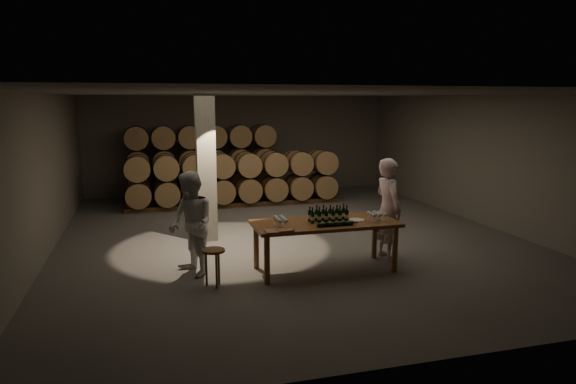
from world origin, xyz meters
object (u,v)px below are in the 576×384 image
object	(u,v)px
tasting_table	(325,228)
person_woman	(191,224)
plate	(357,220)
person_man	(388,209)
bottle_cluster	(328,215)
notebook_near	(285,230)
stool	(214,256)

from	to	relation	value
tasting_table	person_woman	world-z (taller)	person_woman
plate	person_man	bearing A→B (deg)	26.18
bottle_cluster	notebook_near	bearing A→B (deg)	-153.05
tasting_table	stool	world-z (taller)	tasting_table
bottle_cluster	notebook_near	size ratio (longest dim) A/B	2.74
person_woman	person_man	bearing A→B (deg)	69.14
person_woman	bottle_cluster	bearing A→B (deg)	61.06
tasting_table	notebook_near	bearing A→B (deg)	-152.85
tasting_table	stool	distance (m)	2.09
stool	tasting_table	bearing A→B (deg)	8.03
plate	person_woman	distance (m)	2.97
person_man	person_woman	size ratio (longest dim) A/B	1.07
tasting_table	person_woman	size ratio (longest dim) A/B	1.41
notebook_near	stool	distance (m)	1.25
bottle_cluster	person_man	bearing A→B (deg)	13.96
bottle_cluster	stool	world-z (taller)	bottle_cluster
plate	person_man	distance (m)	0.92
bottle_cluster	stool	size ratio (longest dim) A/B	1.14
person_woman	notebook_near	bearing A→B (deg)	39.79
bottle_cluster	stool	xyz separation A→B (m)	(-2.12, -0.32, -0.49)
notebook_near	person_woman	xyz separation A→B (m)	(-1.47, 0.83, 0.01)
notebook_near	person_man	xyz separation A→B (m)	(2.30, 0.82, 0.07)
plate	person_woman	xyz separation A→B (m)	(-2.94, 0.42, 0.02)
plate	notebook_near	xyz separation A→B (m)	(-1.47, -0.41, 0.01)
tasting_table	notebook_near	distance (m)	0.99
plate	person_woman	bearing A→B (deg)	171.78
notebook_near	person_man	world-z (taller)	person_man
notebook_near	plate	bearing A→B (deg)	10.89
plate	person_man	xyz separation A→B (m)	(0.82, 0.41, 0.08)
stool	person_man	xyz separation A→B (m)	(3.47, 0.66, 0.47)
plate	person_woman	world-z (taller)	person_woman
tasting_table	plate	size ratio (longest dim) A/B	9.08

